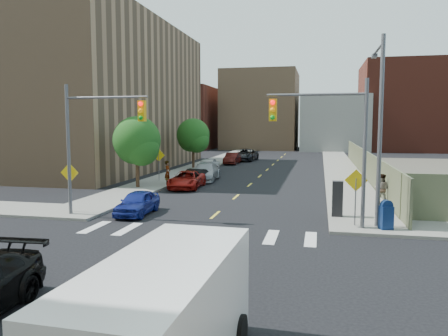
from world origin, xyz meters
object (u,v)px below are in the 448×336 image
at_px(parked_car_silver, 205,172).
at_px(parked_car_white, 208,166).
at_px(parked_car_red, 187,180).
at_px(pedestrian_east, 382,189).
at_px(payphone, 337,199).
at_px(cargo_van, 167,318).
at_px(parked_car_grey, 245,155).
at_px(parked_car_blue, 137,203).
at_px(parked_car_maroon, 232,158).
at_px(mailbox, 386,215).
at_px(parked_car_black, 194,177).
at_px(pedestrian_west, 168,172).

height_order(parked_car_silver, parked_car_white, parked_car_white).
relative_size(parked_car_red, pedestrian_east, 2.64).
distance_m(parked_car_silver, payphone, 17.10).
distance_m(parked_car_white, cargo_van, 34.91).
bearing_deg(pedestrian_east, parked_car_white, -23.80).
bearing_deg(pedestrian_east, parked_car_grey, -45.61).
relative_size(parked_car_white, payphone, 2.51).
relative_size(parked_car_blue, parked_car_white, 0.83).
bearing_deg(parked_car_maroon, pedestrian_east, -60.28).
bearing_deg(parked_car_maroon, payphone, -68.60).
relative_size(parked_car_grey, mailbox, 4.20).
xyz_separation_m(mailbox, payphone, (-2.08, 2.40, 0.27)).
bearing_deg(parked_car_grey, parked_car_red, -86.23).
height_order(parked_car_blue, parked_car_black, parked_car_blue).
bearing_deg(parked_car_black, parked_car_grey, 94.60).
height_order(parked_car_grey, cargo_van, cargo_van).
xyz_separation_m(parked_car_silver, parked_car_white, (-1.06, 4.93, 0.03)).
bearing_deg(parked_car_blue, pedestrian_west, 99.60).
height_order(parked_car_black, cargo_van, cargo_van).
height_order(parked_car_black, pedestrian_east, pedestrian_east).
bearing_deg(parked_car_maroon, mailbox, -66.83).
relative_size(parked_car_silver, mailbox, 3.83).
xyz_separation_m(parked_car_grey, pedestrian_west, (-2.10, -24.58, 0.29)).
height_order(parked_car_grey, pedestrian_west, pedestrian_west).
bearing_deg(parked_car_blue, pedestrian_east, 20.68).
height_order(parked_car_white, parked_car_grey, parked_car_grey).
distance_m(mailbox, payphone, 3.18).
height_order(parked_car_white, pedestrian_west, pedestrian_west).
height_order(parked_car_silver, pedestrian_east, pedestrian_east).
bearing_deg(pedestrian_east, parked_car_silver, -13.80).
bearing_deg(parked_car_blue, cargo_van, -65.88).
relative_size(mailbox, pedestrian_east, 0.75).
relative_size(parked_car_white, mailbox, 3.41).
relative_size(parked_car_black, cargo_van, 0.70).
height_order(parked_car_black, pedestrian_west, pedestrian_west).
height_order(parked_car_black, mailbox, mailbox).
bearing_deg(parked_car_white, pedestrian_west, -99.57).
xyz_separation_m(parked_car_blue, parked_car_black, (-0.16, 11.67, -0.01)).
height_order(parked_car_blue, pedestrian_east, pedestrian_east).
relative_size(parked_car_black, payphone, 2.10).
bearing_deg(parked_car_white, parked_car_silver, -80.69).
distance_m(parked_car_blue, parked_car_black, 11.67).
bearing_deg(parked_car_black, pedestrian_east, -19.64).
relative_size(parked_car_white, parked_car_maroon, 1.09).
distance_m(parked_car_grey, mailbox, 38.73).
height_order(parked_car_black, parked_car_red, parked_car_red).
xyz_separation_m(parked_car_red, mailbox, (12.98, -11.10, 0.15)).
relative_size(payphone, pedestrian_west, 0.99).
bearing_deg(parked_car_maroon, parked_car_white, -91.67).
height_order(parked_car_blue, parked_car_maroon, parked_car_maroon).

